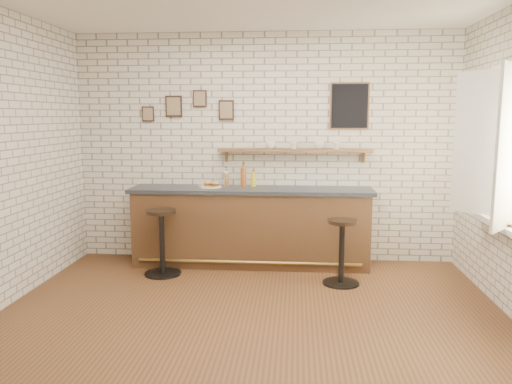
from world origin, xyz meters
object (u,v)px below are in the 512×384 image
Objects in this scene: ciabatta_sandwich at (211,184)px; shelf_cup_c at (319,145)px; bitters_bottle_white at (226,178)px; shelf_cup_a at (270,145)px; bitters_bottle_amber at (243,177)px; bar_stool_right at (342,250)px; condiment_bottle_yellow at (253,180)px; book_lower at (507,224)px; shelf_cup_d at (336,146)px; sandwich_plate at (211,187)px; bar_stool_left at (162,240)px; book_upper at (508,222)px; shelf_cup_b at (294,145)px; bitters_bottle_brown at (226,179)px; bar_counter at (251,226)px.

ciabatta_sandwich is 1.48m from shelf_cup_c.
bitters_bottle_white is 0.73m from shelf_cup_a.
bitters_bottle_amber reaches higher than bar_stool_right.
book_lower is (2.51, -1.76, -0.16)m from condiment_bottle_yellow.
shelf_cup_c reaches higher than book_lower.
shelf_cup_c reaches higher than bitters_bottle_amber.
shelf_cup_d is (1.43, 0.05, 0.43)m from bitters_bottle_white.
sandwich_plate is at bearing -165.81° from condiment_bottle_yellow.
condiment_bottle_yellow is at bearing 14.19° from sandwich_plate.
condiment_bottle_yellow is 0.26× the size of bar_stool_left.
ciabatta_sandwich is 1.13× the size of book_upper.
sandwich_plate is 1.71m from shelf_cup_d.
book_upper is (1.42, -0.93, 0.55)m from bar_stool_right.
condiment_bottle_yellow is at bearing 14.43° from ciabatta_sandwich.
bar_stool_left is at bearing 175.26° from bar_stool_right.
condiment_bottle_yellow is 1.63× the size of shelf_cup_c.
bitters_bottle_amber is at bearing 130.23° from shelf_cup_b.
bitters_bottle_white is 1.18m from bar_stool_left.
shelf_cup_a is at bearing 126.02° from shelf_cup_b.
shelf_cup_d reaches higher than bitters_bottle_white.
condiment_bottle_yellow is at bearing 0.00° from bitters_bottle_amber.
book_upper is at bearing -59.75° from shelf_cup_d.
bitters_bottle_amber is at bearing -172.71° from shelf_cup_a.
bitters_bottle_amber reaches higher than ciabatta_sandwich.
bitters_bottle_brown is at bearing -175.73° from shelf_cup_a.
ciabatta_sandwich is (0.01, 0.00, 0.04)m from sandwich_plate.
shelf_cup_a is (0.75, 0.19, 0.49)m from ciabatta_sandwich.
shelf_cup_b is (0.54, 0.20, 1.04)m from bar_counter.
shelf_cup_c is at bearing -0.48° from shelf_cup_a.
condiment_bottle_yellow is (0.36, 0.00, -0.00)m from bitters_bottle_brown.
shelf_cup_b is at bearing 5.26° from condiment_bottle_yellow.
bitters_bottle_white is (-0.34, 0.15, 0.61)m from bar_counter.
bitters_bottle_amber is 1.65m from bar_stool_right.
bitters_bottle_white is at bearing 36.99° from sandwich_plate.
ciabatta_sandwich is 0.31× the size of bar_stool_right.
bitters_bottle_amber is (0.41, 0.14, 0.12)m from sandwich_plate.
book_lower is at bearing -33.72° from bitters_bottle_amber.
book_upper is at bearing -17.30° from bar_stool_left.
book_lower is at bearing -59.62° from shelf_cup_d.
bitters_bottle_brown is 0.30× the size of bar_stool_right.
sandwich_plate is 3.47m from book_upper.
bitters_bottle_white is 0.32× the size of bar_stool_left.
shelf_cup_d is 2.39m from book_upper.
bitters_bottle_brown is 1.10× the size of book_upper.
book_lower is (2.29, -1.81, -0.61)m from shelf_cup_a.
bar_stool_left is 2.33m from shelf_cup_c.
ciabatta_sandwich is 0.23m from bitters_bottle_white.
bar_stool_left is at bearing 137.37° from book_lower.
shelf_cup_b is 0.55m from shelf_cup_d.
shelf_cup_b is at bearing 171.89° from shelf_cup_d.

